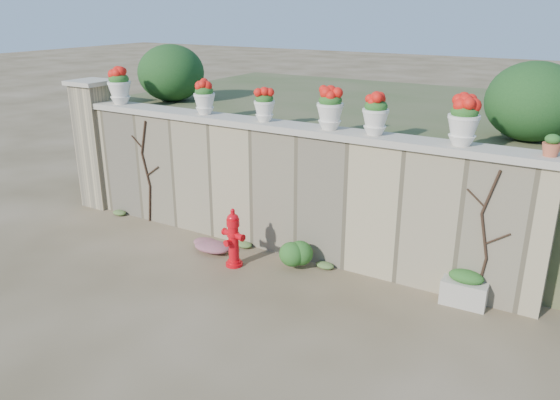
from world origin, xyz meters
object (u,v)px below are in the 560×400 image
Objects in this scene: planter_box at (465,288)px; urn_pot_0 at (119,86)px; fire_hydrant at (233,238)px; terracotta_pot at (551,146)px.

urn_pot_0 is (-6.46, 0.28, 2.19)m from planter_box.
fire_hydrant is 3.40m from planter_box.
urn_pot_0 reaches higher than terracotta_pot.
fire_hydrant is 1.43× the size of urn_pot_0.
fire_hydrant is 4.52m from terracotta_pot.
planter_box is at bearing 20.68° from fire_hydrant.
planter_box is 6.83m from urn_pot_0.
terracotta_pot is at bearing 0.00° from urn_pot_0.
terracotta_pot is at bearing 18.63° from planter_box.
terracotta_pot reaches higher than planter_box.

